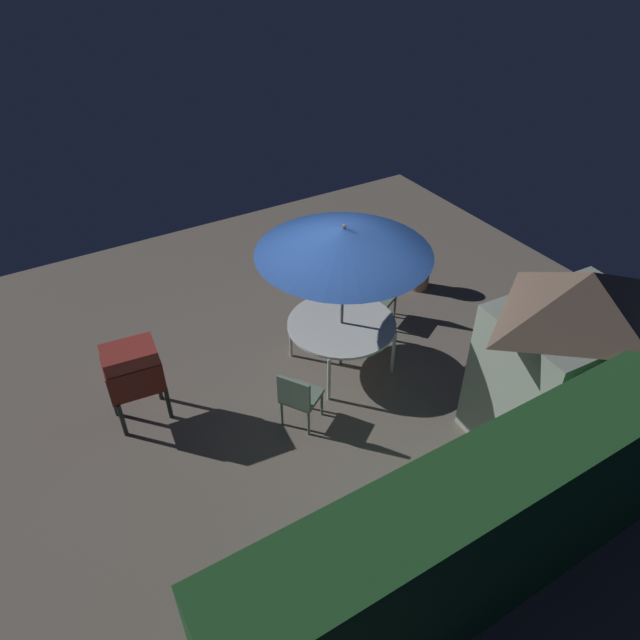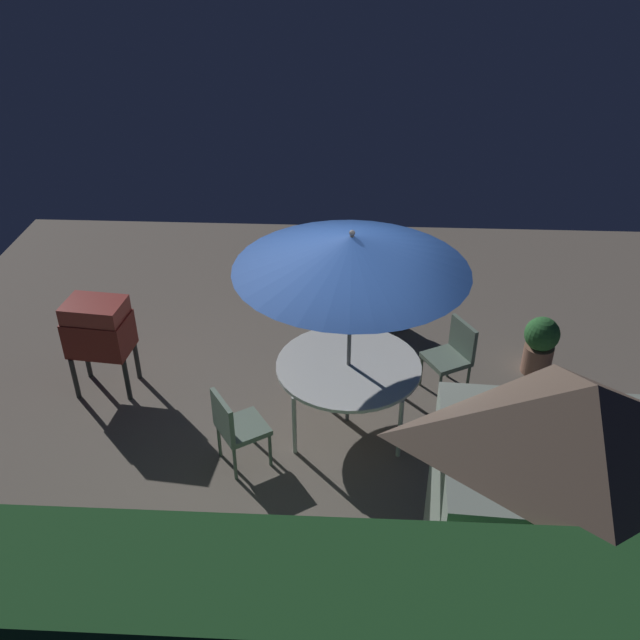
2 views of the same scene
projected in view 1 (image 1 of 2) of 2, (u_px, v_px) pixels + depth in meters
name	position (u px, v px, depth m)	size (l,w,h in m)	color
ground_plane	(329.00, 376.00, 8.58)	(11.00, 11.00, 0.00)	#6B6056
hedge_backdrop	(520.00, 510.00, 5.58)	(6.39, 0.81, 2.01)	#1E4C23
garden_shed	(565.00, 358.00, 6.98)	(2.04, 1.51, 2.49)	gray
patio_table	(342.00, 325.00, 8.37)	(1.58, 1.58, 0.79)	white
patio_umbrella	(344.00, 241.00, 7.53)	(2.39, 2.39, 2.38)	#4C4C51
bbq_grill	(133.00, 370.00, 7.44)	(0.75, 0.57, 1.20)	maroon
chair_near_shed	(299.00, 396.00, 7.52)	(0.64, 0.64, 0.90)	slate
chair_far_side	(382.00, 291.00, 9.46)	(0.63, 0.63, 0.90)	slate
potted_plant_by_shed	(305.00, 272.00, 10.16)	(0.46, 0.46, 0.76)	#4C4C51
potted_plant_by_grill	(420.00, 267.00, 10.26)	(0.43, 0.43, 0.77)	#936651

